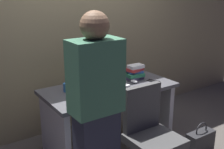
# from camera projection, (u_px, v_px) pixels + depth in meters

# --- Properties ---
(ground_plane) EXTENTS (9.00, 9.00, 0.00)m
(ground_plane) POSITION_uv_depth(u_px,v_px,m) (110.00, 147.00, 3.32)
(ground_plane) COLOR #4C4742
(wall_back) EXTENTS (6.40, 0.10, 3.00)m
(wall_back) POSITION_uv_depth(u_px,v_px,m) (74.00, 12.00, 3.50)
(wall_back) COLOR #8C7F5B
(wall_back) RESTS_ON ground
(desk) EXTENTS (1.44, 0.71, 0.75)m
(desk) POSITION_uv_depth(u_px,v_px,m) (109.00, 106.00, 3.17)
(desk) COLOR #4C4C51
(desk) RESTS_ON ground
(office_chair) EXTENTS (0.52, 0.52, 0.94)m
(office_chair) POSITION_uv_depth(u_px,v_px,m) (150.00, 142.00, 2.62)
(office_chair) COLOR black
(office_chair) RESTS_ON ground
(person_at_desk) EXTENTS (0.40, 0.24, 1.64)m
(person_at_desk) POSITION_uv_depth(u_px,v_px,m) (96.00, 113.00, 2.25)
(person_at_desk) COLOR #262838
(person_at_desk) RESTS_ON ground
(monitor) EXTENTS (0.54, 0.16, 0.46)m
(monitor) POSITION_uv_depth(u_px,v_px,m) (104.00, 60.00, 3.19)
(monitor) COLOR silver
(monitor) RESTS_ON desk
(keyboard) EXTENTS (0.43, 0.13, 0.02)m
(keyboard) POSITION_uv_depth(u_px,v_px,m) (111.00, 88.00, 3.03)
(keyboard) COLOR white
(keyboard) RESTS_ON desk
(mouse) EXTENTS (0.06, 0.10, 0.03)m
(mouse) POSITION_uv_depth(u_px,v_px,m) (134.00, 81.00, 3.21)
(mouse) COLOR white
(mouse) RESTS_ON desk
(cup_near_keyboard) EXTENTS (0.08, 0.08, 0.10)m
(cup_near_keyboard) POSITION_uv_depth(u_px,v_px,m) (79.00, 94.00, 2.75)
(cup_near_keyboard) COLOR #3372B2
(cup_near_keyboard) RESTS_ON desk
(cup_by_monitor) EXTENTS (0.07, 0.07, 0.09)m
(cup_by_monitor) POSITION_uv_depth(u_px,v_px,m) (66.00, 87.00, 2.94)
(cup_by_monitor) COLOR #3372B2
(cup_by_monitor) RESTS_ON desk
(book_stack) EXTENTS (0.22, 0.19, 0.18)m
(book_stack) POSITION_uv_depth(u_px,v_px,m) (135.00, 72.00, 3.32)
(book_stack) COLOR #594C72
(book_stack) RESTS_ON desk
(cell_phone) EXTENTS (0.11, 0.16, 0.01)m
(cell_phone) POSITION_uv_depth(u_px,v_px,m) (153.00, 81.00, 3.26)
(cell_phone) COLOR black
(cell_phone) RESTS_ON desk
(handbag) EXTENTS (0.34, 0.14, 0.38)m
(handbag) POSITION_uv_depth(u_px,v_px,m) (200.00, 142.00, 3.17)
(handbag) COLOR #262628
(handbag) RESTS_ON ground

